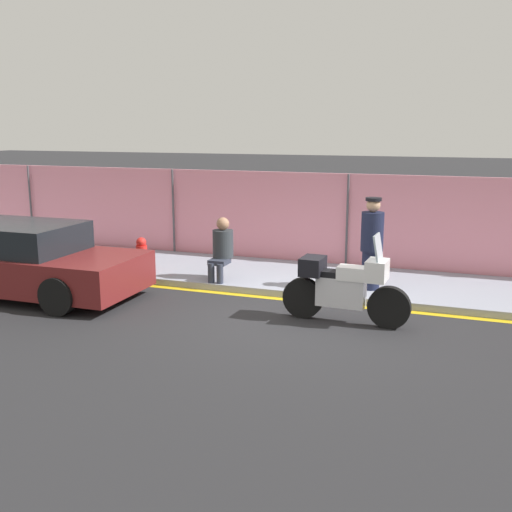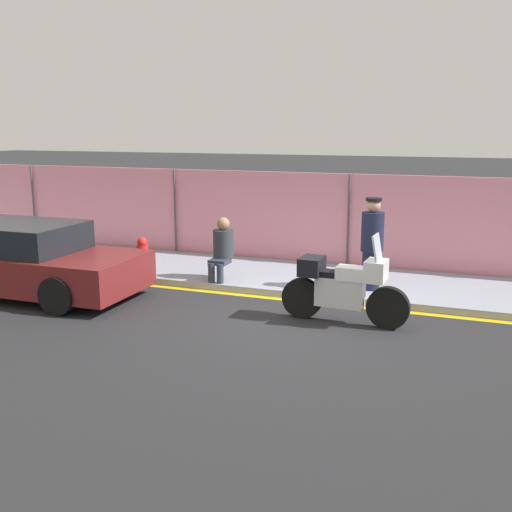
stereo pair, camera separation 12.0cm
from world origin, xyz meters
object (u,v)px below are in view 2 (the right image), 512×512
Objects in this scene: officer_standing at (372,243)px; fire_hydrant at (143,254)px; person_seated_on_curb at (222,246)px; parked_car_right_down_street at (22,260)px; motorcycle at (343,287)px.

officer_standing is 2.41× the size of fire_hydrant.
officer_standing is at bearing 5.41° from person_seated_on_curb.
parked_car_right_down_street is at bearing -150.53° from person_seated_on_curb.
person_seated_on_curb is at bearing -2.96° from fire_hydrant.
motorcycle is at bearing 3.20° from parked_car_right_down_street.
motorcycle is 0.46× the size of parked_car_right_down_street.
motorcycle reaches higher than parked_car_right_down_street.
motorcycle reaches higher than person_seated_on_curb.
officer_standing reaches higher than person_seated_on_curb.
parked_car_right_down_street is (-3.41, -1.93, -0.16)m from person_seated_on_curb.
person_seated_on_curb is (-2.84, 1.52, 0.21)m from motorcycle.
person_seated_on_curb is at bearing -174.59° from officer_standing.
fire_hydrant is at bearing 53.50° from parked_car_right_down_street.
motorcycle reaches higher than fire_hydrant.
officer_standing reaches higher than motorcycle.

